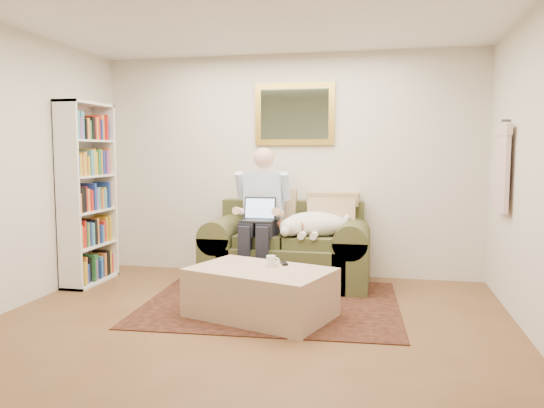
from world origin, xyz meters
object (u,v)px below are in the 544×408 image
(sleeping_dog, at_px, (315,224))
(ottoman, at_px, (261,293))
(coffee_mug, at_px, (271,261))
(laptop, at_px, (259,215))
(sofa, at_px, (287,256))
(bookshelf, at_px, (88,194))
(seated_man, at_px, (260,217))

(sleeping_dog, xyz_separation_m, ottoman, (-0.34, -1.15, -0.47))
(sleeping_dog, height_order, coffee_mug, sleeping_dog)
(laptop, bearing_deg, sofa, 41.02)
(coffee_mug, bearing_deg, bookshelf, 161.72)
(coffee_mug, bearing_deg, sofa, 93.02)
(laptop, relative_size, sleeping_dog, 0.47)
(seated_man, relative_size, bookshelf, 0.75)
(laptop, relative_size, bookshelf, 0.17)
(bookshelf, bearing_deg, laptop, 5.38)
(seated_man, xyz_separation_m, coffee_mug, (0.33, -0.99, -0.27))
(sleeping_dog, bearing_deg, sofa, 164.26)
(laptop, distance_m, ottoman, 1.19)
(sleeping_dog, bearing_deg, bookshelf, -172.63)
(laptop, height_order, bookshelf, bookshelf)
(sleeping_dog, distance_m, coffee_mug, 1.11)
(sleeping_dog, relative_size, bookshelf, 0.37)
(sofa, xyz_separation_m, seated_man, (-0.27, -0.16, 0.44))
(sleeping_dog, bearing_deg, coffee_mug, -103.80)
(ottoman, relative_size, coffee_mug, 12.01)
(ottoman, distance_m, coffee_mug, 0.29)
(sofa, xyz_separation_m, ottoman, (-0.01, -1.25, -0.09))
(coffee_mug, relative_size, bookshelf, 0.05)
(coffee_mug, distance_m, bookshelf, 2.41)
(seated_man, distance_m, sleeping_dog, 0.60)
(seated_man, height_order, ottoman, seated_man)
(seated_man, xyz_separation_m, sleeping_dog, (0.59, 0.07, -0.07))
(seated_man, bearing_deg, bookshelf, -172.56)
(ottoman, distance_m, bookshelf, 2.44)
(sofa, bearing_deg, bookshelf, -169.23)
(seated_man, bearing_deg, sleeping_dog, 7.13)
(sofa, relative_size, laptop, 5.15)
(seated_man, distance_m, ottoman, 1.23)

